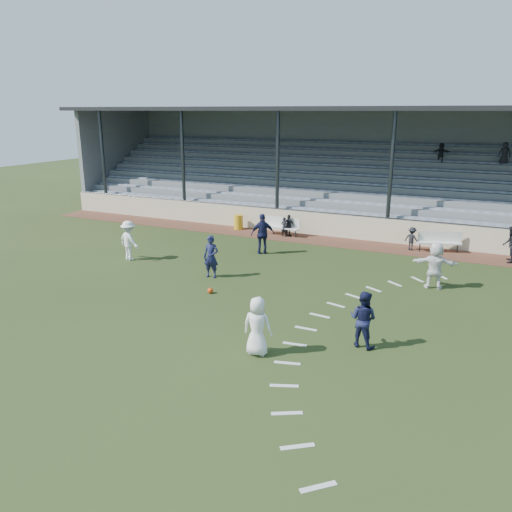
{
  "coord_description": "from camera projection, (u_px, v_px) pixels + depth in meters",
  "views": [
    {
      "loc": [
        7.39,
        -13.31,
        6.4
      ],
      "look_at": [
        0.0,
        2.5,
        1.3
      ],
      "focal_mm": 35.0,
      "sensor_mm": 36.0,
      "label": 1
    }
  ],
  "objects": [
    {
      "name": "ground",
      "position": [
        224.0,
        313.0,
        16.38
      ],
      "size": [
        90.0,
        90.0,
        0.0
      ],
      "primitive_type": "plane",
      "color": "#243214",
      "rests_on": "ground"
    },
    {
      "name": "cinder_track",
      "position": [
        322.0,
        240.0,
        25.5
      ],
      "size": [
        34.0,
        2.0,
        0.02
      ],
      "primitive_type": "cube",
      "color": "#4F2C1F",
      "rests_on": "ground"
    },
    {
      "name": "retaining_wall",
      "position": [
        329.0,
        225.0,
        26.25
      ],
      "size": [
        34.0,
        0.18,
        1.2
      ],
      "primitive_type": "cube",
      "color": "beige",
      "rests_on": "ground"
    },
    {
      "name": "bench_left",
      "position": [
        282.0,
        225.0,
        26.42
      ],
      "size": [
        2.02,
        0.57,
        0.95
      ],
      "rotation": [
        0.0,
        0.0,
        -0.06
      ],
      "color": "silver",
      "rests_on": "cinder_track"
    },
    {
      "name": "bench_right",
      "position": [
        440.0,
        240.0,
        23.36
      ],
      "size": [
        2.03,
        1.04,
        0.95
      ],
      "rotation": [
        0.0,
        0.0,
        0.31
      ],
      "color": "silver",
      "rests_on": "cinder_track"
    },
    {
      "name": "trash_bin",
      "position": [
        238.0,
        222.0,
        27.8
      ],
      "size": [
        0.5,
        0.5,
        0.8
      ],
      "primitive_type": "cylinder",
      "color": "gold",
      "rests_on": "cinder_track"
    },
    {
      "name": "football",
      "position": [
        210.0,
        291.0,
        18.14
      ],
      "size": [
        0.21,
        0.21,
        0.21
      ],
      "primitive_type": "sphere",
      "color": "#C2380B",
      "rests_on": "ground"
    },
    {
      "name": "player_white_lead",
      "position": [
        257.0,
        326.0,
        13.41
      ],
      "size": [
        0.85,
        0.59,
        1.65
      ],
      "primitive_type": "imported",
      "rotation": [
        0.0,
        0.0,
        3.23
      ],
      "color": "white",
      "rests_on": "ground"
    },
    {
      "name": "player_navy_lead",
      "position": [
        211.0,
        257.0,
        19.69
      ],
      "size": [
        0.66,
        0.48,
        1.69
      ],
      "primitive_type": "imported",
      "rotation": [
        0.0,
        0.0,
        0.13
      ],
      "color": "#15183B",
      "rests_on": "ground"
    },
    {
      "name": "player_navy_mid",
      "position": [
        363.0,
        319.0,
        13.89
      ],
      "size": [
        0.91,
        0.77,
        1.64
      ],
      "primitive_type": "imported",
      "rotation": [
        0.0,
        0.0,
        2.93
      ],
      "color": "#15183B",
      "rests_on": "ground"
    },
    {
      "name": "player_white_wing",
      "position": [
        129.0,
        240.0,
        22.03
      ],
      "size": [
        1.27,
        0.93,
        1.76
      ],
      "primitive_type": "imported",
      "rotation": [
        0.0,
        0.0,
        2.88
      ],
      "color": "white",
      "rests_on": "ground"
    },
    {
      "name": "player_navy_wing",
      "position": [
        263.0,
        234.0,
        22.95
      ],
      "size": [
        1.17,
        0.99,
        1.87
      ],
      "primitive_type": "imported",
      "rotation": [
        0.0,
        0.0,
        3.73
      ],
      "color": "#15183B",
      "rests_on": "ground"
    },
    {
      "name": "player_white_back",
      "position": [
        435.0,
        265.0,
        18.48
      ],
      "size": [
        1.7,
        0.73,
        1.77
      ],
      "primitive_type": "imported",
      "rotation": [
        0.0,
        0.0,
        3.27
      ],
      "color": "white",
      "rests_on": "ground"
    },
    {
      "name": "official",
      "position": [
        511.0,
        244.0,
        21.61
      ],
      "size": [
        0.64,
        0.8,
        1.61
      ],
      "primitive_type": "imported",
      "rotation": [
        0.0,
        0.0,
        4.68
      ],
      "color": "black",
      "rests_on": "cinder_track"
    },
    {
      "name": "sub_left_near",
      "position": [
        284.0,
        227.0,
        26.12
      ],
      "size": [
        0.41,
        0.29,
        1.04
      ],
      "primitive_type": "imported",
      "rotation": [
        0.0,
        0.0,
        3.02
      ],
      "color": "black",
      "rests_on": "cinder_track"
    },
    {
      "name": "sub_left_far",
      "position": [
        289.0,
        226.0,
        26.17
      ],
      "size": [
        0.72,
        0.43,
        1.15
      ],
      "primitive_type": "imported",
      "rotation": [
        0.0,
        0.0,
        2.9
      ],
      "color": "black",
      "rests_on": "cinder_track"
    },
    {
      "name": "sub_right",
      "position": [
        412.0,
        239.0,
        23.59
      ],
      "size": [
        0.81,
        0.63,
        1.11
      ],
      "primitive_type": "imported",
      "rotation": [
        0.0,
        0.0,
        2.79
      ],
      "color": "black",
      "rests_on": "cinder_track"
    },
    {
      "name": "grandstand",
      "position": [
        353.0,
        183.0,
        29.9
      ],
      "size": [
        34.6,
        9.0,
        6.61
      ],
      "color": "slate",
      "rests_on": "ground"
    },
    {
      "name": "penalty_arc",
      "position": [
        347.0,
        336.0,
        14.7
      ],
      "size": [
        3.89,
        14.63,
        0.01
      ],
      "color": "silver",
      "rests_on": "ground"
    }
  ]
}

